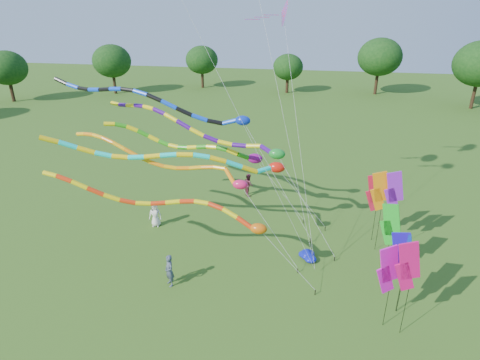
% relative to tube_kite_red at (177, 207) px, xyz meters
% --- Properties ---
extents(ground, '(160.00, 160.00, 0.00)m').
position_rel_tube_kite_red_xyz_m(ground, '(4.78, -2.66, -4.23)').
color(ground, '#2B5917').
rests_on(ground, ground).
extents(tree_ring, '(120.55, 121.59, 9.67)m').
position_rel_tube_kite_red_xyz_m(tree_ring, '(-0.37, -6.40, 1.30)').
color(tree_ring, '#382314').
rests_on(tree_ring, ground).
extents(tube_kite_red, '(14.21, 1.14, 6.35)m').
position_rel_tube_kite_red_xyz_m(tube_kite_red, '(0.00, 0.00, 0.00)').
color(tube_kite_red, black).
rests_on(tube_kite_red, ground).
extents(tube_kite_orange, '(13.80, 2.87, 7.29)m').
position_rel_tube_kite_red_xyz_m(tube_kite_orange, '(-0.98, 2.86, 1.22)').
color(tube_kite_orange, black).
rests_on(tube_kite_orange, ground).
extents(tube_kite_purple, '(15.46, 5.37, 8.51)m').
position_rel_tube_kite_red_xyz_m(tube_kite_purple, '(0.15, 5.39, 2.44)').
color(tube_kite_purple, black).
rests_on(tube_kite_purple, ground).
extents(tube_kite_blue, '(16.93, 2.19, 9.97)m').
position_rel_tube_kite_red_xyz_m(tube_kite_blue, '(-2.33, 5.32, 4.02)').
color(tube_kite_blue, black).
rests_on(tube_kite_blue, ground).
extents(tube_kite_cyan, '(15.84, 4.79, 7.70)m').
position_rel_tube_kite_red_xyz_m(tube_kite_cyan, '(-0.11, 3.55, 1.25)').
color(tube_kite_cyan, black).
rests_on(tube_kite_cyan, ground).
extents(tube_kite_green, '(13.36, 1.18, 7.13)m').
position_rel_tube_kite_red_xyz_m(tube_kite_green, '(-0.46, 6.76, 0.91)').
color(tube_kite_green, black).
rests_on(tube_kite_green, ground).
extents(delta_kite_high_c, '(5.14, 7.54, 14.90)m').
position_rel_tube_kite_red_xyz_m(delta_kite_high_c, '(4.41, 7.95, 9.11)').
color(delta_kite_high_c, black).
rests_on(delta_kite_high_c, ground).
extents(banner_pole_green, '(1.12, 0.47, 4.41)m').
position_rel_tube_kite_red_xyz_m(banner_pole_green, '(10.97, 2.03, -1.08)').
color(banner_pole_green, black).
rests_on(banner_pole_green, ground).
extents(banner_pole_violet, '(1.16, 0.21, 5.29)m').
position_rel_tube_kite_red_xyz_m(banner_pole_violet, '(11.39, 4.34, -0.21)').
color(banner_pole_violet, black).
rests_on(banner_pole_violet, ground).
extents(banner_pole_blue_a, '(1.15, 0.35, 4.42)m').
position_rel_tube_kite_red_xyz_m(banner_pole_blue_a, '(10.99, -0.86, -1.07)').
color(banner_pole_blue_a, black).
rests_on(banner_pole_blue_a, ground).
extents(banner_pole_magenta_b, '(1.16, 0.26, 4.90)m').
position_rel_tube_kite_red_xyz_m(banner_pole_magenta_b, '(10.93, -2.42, -0.60)').
color(banner_pole_magenta_b, black).
rests_on(banner_pole_magenta_b, ground).
extents(banner_pole_blue_b, '(1.11, 0.51, 4.36)m').
position_rel_tube_kite_red_xyz_m(banner_pole_blue_b, '(11.03, -0.85, -1.13)').
color(banner_pole_blue_b, black).
rests_on(banner_pole_blue_b, ground).
extents(banner_pole_magenta_a, '(1.10, 0.53, 4.42)m').
position_rel_tube_kite_red_xyz_m(banner_pole_magenta_a, '(10.24, -2.11, -1.07)').
color(banner_pole_magenta_a, black).
rests_on(banner_pole_magenta_a, ground).
extents(banner_pole_orange, '(1.16, 0.24, 5.19)m').
position_rel_tube_kite_red_xyz_m(banner_pole_orange, '(10.65, 4.44, -0.30)').
color(banner_pole_orange, black).
rests_on(banner_pole_orange, ground).
extents(banner_pole_red, '(1.16, 0.27, 4.58)m').
position_rel_tube_kite_red_xyz_m(banner_pole_red, '(10.57, 5.53, -0.91)').
color(banner_pole_red, black).
rests_on(banner_pole_red, ground).
extents(blue_nylon_heap, '(1.12, 1.32, 0.46)m').
position_rel_tube_kite_red_xyz_m(blue_nylon_heap, '(6.47, 2.37, -4.03)').
color(blue_nylon_heap, '#0D17B0').
rests_on(blue_nylon_heap, ground).
extents(person_a, '(0.89, 0.64, 1.69)m').
position_rel_tube_kite_red_xyz_m(person_a, '(-3.36, 4.80, -3.38)').
color(person_a, silver).
rests_on(person_a, ground).
extents(person_b, '(0.78, 0.78, 1.83)m').
position_rel_tube_kite_red_xyz_m(person_b, '(-0.31, -1.00, -3.32)').
color(person_b, '#414B5C').
rests_on(person_b, ground).
extents(person_c, '(1.00, 1.08, 1.78)m').
position_rel_tube_kite_red_xyz_m(person_c, '(2.03, 10.66, -3.34)').
color(person_c, maroon).
rests_on(person_c, ground).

